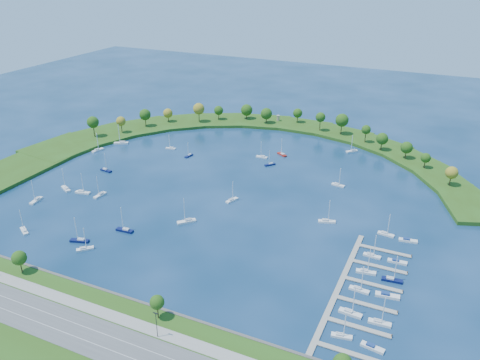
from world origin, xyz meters
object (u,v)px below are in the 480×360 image
at_px(moored_boat_14, 282,154).
at_px(docked_boat_8, 372,255).
at_px(docked_boat_4, 359,289).
at_px(docked_boat_10, 386,234).
at_px(moored_boat_6, 187,221).
at_px(moored_boat_7, 121,143).
at_px(moored_boat_4, 262,156).
at_px(docked_boat_9, 397,262).
at_px(moored_boat_1, 352,151).
at_px(moored_boat_13, 98,150).
at_px(moored_boat_17, 83,192).
at_px(docked_boat_1, 372,347).
at_px(moored_boat_10, 85,248).
at_px(moored_boat_19, 171,148).
at_px(docked_boat_6, 366,271).
at_px(moored_boat_15, 338,184).
at_px(moored_boat_16, 327,221).
at_px(dock_system, 358,291).
at_px(moored_boat_9, 66,188).
at_px(moored_boat_0, 24,230).
at_px(harbor_tower, 278,118).
at_px(docked_boat_5, 387,295).
at_px(docked_boat_2, 350,312).
at_px(docked_boat_3, 380,322).
at_px(docked_boat_7, 392,279).
at_px(moored_boat_3, 232,200).
at_px(moored_boat_2, 106,170).
at_px(moored_boat_5, 189,155).
at_px(docked_boat_11, 408,240).
at_px(moored_boat_18, 80,240).

bearing_deg(moored_boat_14, docked_boat_8, 160.51).
xyz_separation_m(docked_boat_4, docked_boat_10, (2.40, 46.20, -0.01)).
relative_size(moored_boat_6, moored_boat_7, 0.95).
xyz_separation_m(moored_boat_4, moored_boat_14, (10.16, 9.42, 0.01)).
height_order(docked_boat_9, docked_boat_10, docked_boat_10).
bearing_deg(moored_boat_1, moored_boat_13, -21.63).
xyz_separation_m(moored_boat_17, docked_boat_1, (165.04, -49.97, -0.32)).
distance_m(moored_boat_10, moored_boat_14, 146.28).
xyz_separation_m(moored_boat_19, docked_boat_6, (146.73, -85.57, 0.05)).
distance_m(moored_boat_6, docked_boat_4, 88.85).
relative_size(moored_boat_15, moored_boat_16, 0.90).
bearing_deg(dock_system, moored_boat_1, 103.75).
bearing_deg(docked_boat_10, moored_boat_17, -164.31).
bearing_deg(moored_boat_9, moored_boat_15, -126.10).
xyz_separation_m(moored_boat_0, moored_boat_14, (76.19, 140.57, -0.00)).
distance_m(harbor_tower, docked_boat_5, 210.47).
bearing_deg(docked_boat_2, docked_boat_3, 0.64).
relative_size(moored_boat_0, docked_boat_7, 0.95).
relative_size(moored_boat_0, moored_boat_17, 0.93).
bearing_deg(moored_boat_0, docked_boat_1, -152.21).
bearing_deg(docked_boat_5, docked_boat_8, 105.39).
height_order(moored_boat_1, moored_boat_16, moored_boat_16).
xyz_separation_m(harbor_tower, moored_boat_1, (65.34, -35.61, -3.36)).
bearing_deg(docked_boat_7, moored_boat_1, 103.90).
height_order(docked_boat_2, docked_boat_3, docked_boat_2).
relative_size(moored_boat_3, docked_boat_7, 0.93).
relative_size(dock_system, moored_boat_2, 7.16).
relative_size(docked_boat_2, docked_boat_5, 1.33).
relative_size(moored_boat_15, docked_boat_5, 1.18).
bearing_deg(docked_boat_4, moored_boat_1, 108.08).
relative_size(moored_boat_13, docked_boat_3, 1.05).
height_order(moored_boat_2, docked_boat_1, moored_boat_2).
xyz_separation_m(harbor_tower, moored_boat_16, (75.34, -133.14, -3.35)).
relative_size(moored_boat_10, moored_boat_16, 0.90).
relative_size(moored_boat_1, moored_boat_16, 0.97).
bearing_deg(moored_boat_14, moored_boat_10, 105.72).
height_order(moored_boat_5, docked_boat_11, moored_boat_5).
height_order(moored_boat_9, docked_boat_3, moored_boat_9).
bearing_deg(moored_boat_15, moored_boat_4, 168.44).
bearing_deg(docked_boat_1, moored_boat_6, 163.29).
bearing_deg(moored_boat_9, docked_boat_6, -155.65).
xyz_separation_m(moored_boat_5, moored_boat_18, (6.91, -109.42, 0.07)).
bearing_deg(docked_boat_7, dock_system, -136.00).
distance_m(moored_boat_3, docked_boat_9, 90.08).
height_order(moored_boat_0, moored_boat_9, moored_boat_9).
bearing_deg(moored_boat_15, docked_boat_4, -61.69).
height_order(moored_boat_13, docked_boat_11, moored_boat_13).
bearing_deg(moored_boat_9, moored_boat_19, -76.81).
bearing_deg(moored_boat_7, docked_boat_5, 125.21).
distance_m(dock_system, docked_boat_8, 26.45).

